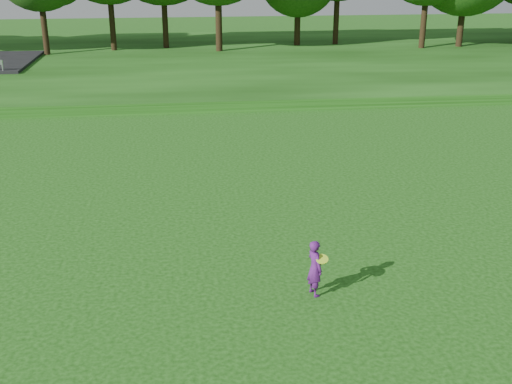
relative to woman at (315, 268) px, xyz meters
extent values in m
plane|color=#143D0B|center=(-1.49, 0.37, -0.74)|extent=(140.00, 140.00, 0.00)
cube|color=#143D0B|center=(-1.49, 34.37, -0.44)|extent=(130.00, 30.00, 0.60)
cube|color=gray|center=(-1.49, 20.37, -0.72)|extent=(130.00, 1.60, 0.04)
imported|color=#59186F|center=(0.00, 0.00, 0.00)|extent=(0.51, 0.62, 1.48)
cylinder|color=#C1F426|center=(0.14, -0.15, 0.31)|extent=(0.31, 0.29, 0.16)
camera|label=1|loc=(-3.14, -13.98, 7.46)|focal=45.00mm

